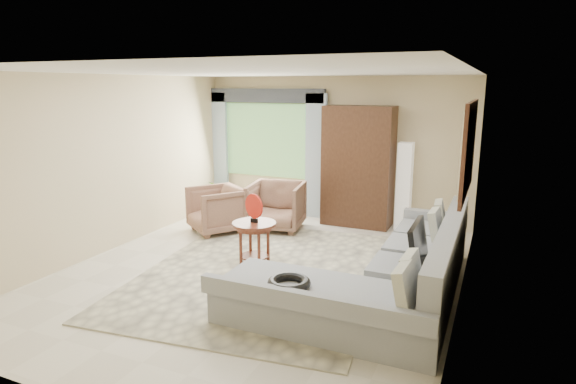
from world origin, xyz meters
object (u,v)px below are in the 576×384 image
at_px(armchair_right, 276,206).
at_px(armoire, 358,167).
at_px(armchair_left, 217,210).
at_px(sectional_sofa, 392,278).
at_px(coffee_table, 255,242).
at_px(floor_lamp, 404,186).
at_px(tv_screen, 418,244).
at_px(potted_plant, 219,196).

height_order(armchair_right, armoire, armoire).
bearing_deg(armchair_right, armchair_left, -158.61).
height_order(sectional_sofa, coffee_table, sectional_sofa).
distance_m(sectional_sofa, armchair_left, 3.61).
bearing_deg(armchair_right, armoire, 26.12).
distance_m(coffee_table, armoire, 2.70).
relative_size(sectional_sofa, floor_lamp, 2.31).
bearing_deg(coffee_table, floor_lamp, 58.48).
relative_size(sectional_sofa, armchair_right, 3.81).
distance_m(tv_screen, coffee_table, 2.33).
bearing_deg(armoire, armchair_right, -143.81).
height_order(sectional_sofa, armoire, armoire).
relative_size(armchair_left, armoire, 0.41).
relative_size(tv_screen, armoire, 0.35).
distance_m(tv_screen, potted_plant, 5.09).
bearing_deg(armchair_right, potted_plant, 145.45).
xyz_separation_m(tv_screen, potted_plant, (-4.28, 2.72, -0.42)).
height_order(potted_plant, floor_lamp, floor_lamp).
bearing_deg(armchair_left, sectional_sofa, 11.56).
bearing_deg(tv_screen, armchair_left, 157.56).
relative_size(tv_screen, floor_lamp, 0.49).
distance_m(coffee_table, floor_lamp, 3.01).
bearing_deg(tv_screen, coffee_table, 170.47).
height_order(tv_screen, armchair_right, tv_screen).
xyz_separation_m(coffee_table, potted_plant, (-2.02, 2.34, -0.02)).
distance_m(armchair_right, potted_plant, 1.76).
height_order(armchair_right, potted_plant, armchair_right).
bearing_deg(armoire, armchair_left, -145.74).
bearing_deg(tv_screen, potted_plant, 147.54).
bearing_deg(floor_lamp, armchair_right, -154.98).
xyz_separation_m(tv_screen, armchair_left, (-3.55, 1.47, -0.33)).
height_order(armchair_left, armoire, armoire).
height_order(armchair_left, potted_plant, armchair_left).
xyz_separation_m(armchair_right, armoire, (1.18, 0.87, 0.64)).
bearing_deg(sectional_sofa, tv_screen, 7.97).
bearing_deg(armchair_left, potted_plant, 156.35).
relative_size(coffee_table, potted_plant, 1.01).
height_order(coffee_table, potted_plant, coffee_table).
height_order(sectional_sofa, armchair_right, sectional_sofa).
xyz_separation_m(potted_plant, floor_lamp, (3.58, 0.20, 0.45)).
distance_m(tv_screen, armchair_right, 3.36).
bearing_deg(armoire, coffee_table, -107.00).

